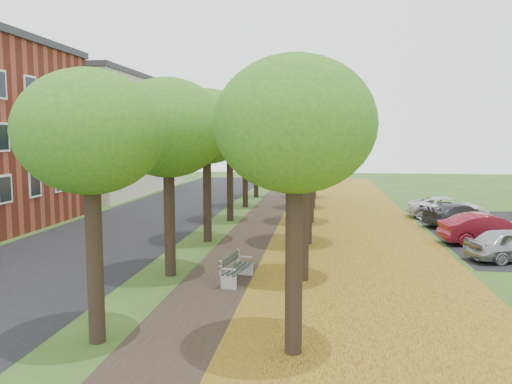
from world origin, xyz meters
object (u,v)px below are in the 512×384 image
(car_red, at_px, (489,229))
(car_grey, at_px, (461,215))
(car_white, at_px, (448,208))
(bench, at_px, (236,268))

(car_red, xyz_separation_m, car_grey, (0.00, 4.78, -0.08))
(car_red, bearing_deg, car_white, -7.11)
(bench, relative_size, car_red, 0.46)
(bench, xyz_separation_m, car_grey, (10.70, 12.33, 0.16))
(bench, distance_m, car_red, 13.10)
(car_grey, bearing_deg, car_white, -24.35)
(car_grey, bearing_deg, car_red, 155.65)
(bench, xyz_separation_m, car_red, (10.70, 7.55, 0.24))
(car_white, bearing_deg, bench, 149.68)
(car_red, bearing_deg, bench, 118.11)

